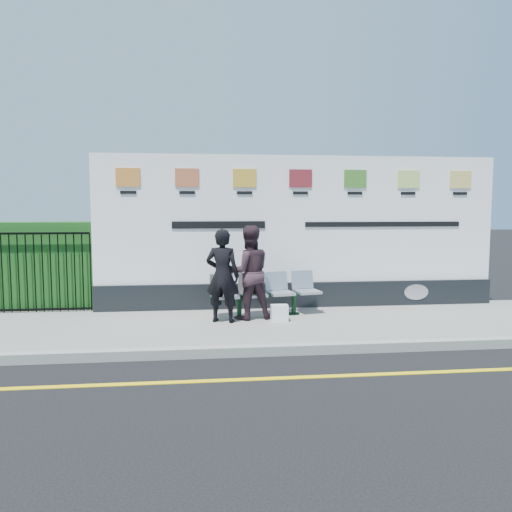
{
  "coord_description": "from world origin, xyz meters",
  "views": [
    {
      "loc": [
        -1.48,
        -5.9,
        2.09
      ],
      "look_at": [
        -0.49,
        2.8,
        1.25
      ],
      "focal_mm": 35.0,
      "sensor_mm": 36.0,
      "label": 1
    }
  ],
  "objects_px": {
    "billboard": "(299,242)",
    "woman_left": "(223,276)",
    "bench": "(267,304)",
    "woman_right": "(249,273)"
  },
  "relations": [
    {
      "from": "billboard",
      "to": "woman_left",
      "type": "xyz_separation_m",
      "value": [
        -1.59,
        -1.21,
        -0.49
      ]
    },
    {
      "from": "bench",
      "to": "woman_left",
      "type": "relative_size",
      "value": 1.25
    },
    {
      "from": "billboard",
      "to": "bench",
      "type": "height_order",
      "value": "billboard"
    },
    {
      "from": "billboard",
      "to": "bench",
      "type": "bearing_deg",
      "value": -132.46
    },
    {
      "from": "woman_left",
      "to": "bench",
      "type": "bearing_deg",
      "value": -136.8
    },
    {
      "from": "billboard",
      "to": "woman_right",
      "type": "bearing_deg",
      "value": -137.62
    },
    {
      "from": "woman_right",
      "to": "woman_left",
      "type": "bearing_deg",
      "value": 13.55
    },
    {
      "from": "woman_right",
      "to": "bench",
      "type": "bearing_deg",
      "value": -161.29
    },
    {
      "from": "woman_right",
      "to": "billboard",
      "type": "bearing_deg",
      "value": -146.62
    },
    {
      "from": "bench",
      "to": "woman_right",
      "type": "xyz_separation_m",
      "value": [
        -0.35,
        -0.19,
        0.62
      ]
    }
  ]
}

